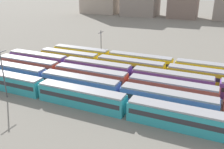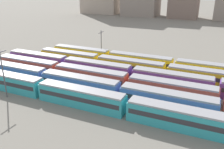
% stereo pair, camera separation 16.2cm
% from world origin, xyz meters
% --- Properties ---
extents(ground_plane, '(600.00, 600.00, 0.00)m').
position_xyz_m(ground_plane, '(0.00, 13.00, 0.00)').
color(ground_plane, slate).
extents(train_track_0, '(74.70, 3.06, 3.75)m').
position_xyz_m(train_track_0, '(26.31, 0.00, 1.90)').
color(train_track_0, teal).
rests_on(train_track_0, ground_plane).
extents(train_track_1, '(55.80, 3.06, 3.75)m').
position_xyz_m(train_track_1, '(13.44, 5.20, 1.90)').
color(train_track_1, '#4C70BC').
rests_on(train_track_1, ground_plane).
extents(train_track_2, '(74.70, 3.06, 3.75)m').
position_xyz_m(train_track_2, '(22.65, 10.40, 1.90)').
color(train_track_2, '#BC4C38').
rests_on(train_track_2, ground_plane).
extents(train_track_3, '(74.70, 3.06, 3.75)m').
position_xyz_m(train_track_3, '(21.63, 15.60, 1.90)').
color(train_track_3, '#6B429E').
rests_on(train_track_3, ground_plane).
extents(train_track_4, '(55.80, 3.06, 3.75)m').
position_xyz_m(train_track_4, '(19.25, 20.80, 1.90)').
color(train_track_4, yellow).
rests_on(train_track_4, ground_plane).
extents(train_track_5, '(93.60, 3.06, 3.75)m').
position_xyz_m(train_track_5, '(39.09, 26.00, 1.90)').
color(train_track_5, yellow).
rests_on(train_track_5, ground_plane).
extents(catenary_pole_0, '(0.24, 3.20, 10.28)m').
position_xyz_m(catenary_pole_0, '(0.69, -3.08, 5.69)').
color(catenary_pole_0, '#4C4C51').
rests_on(catenary_pole_0, ground_plane).
extents(catenary_pole_3, '(0.24, 3.20, 8.85)m').
position_xyz_m(catenary_pole_3, '(6.62, 29.21, 4.95)').
color(catenary_pole_3, '#4C4C51').
rests_on(catenary_pole_3, ground_plane).
extents(distant_building_2, '(18.15, 16.11, 20.98)m').
position_xyz_m(distant_building_2, '(15.20, 131.79, 10.49)').
color(distant_building_2, '#7A665B').
rests_on(distant_building_2, ground_plane).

